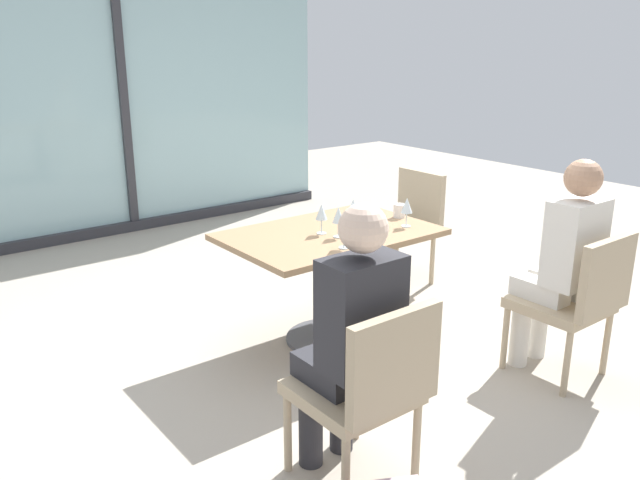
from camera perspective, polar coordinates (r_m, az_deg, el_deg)
ground_plane at (r=4.25m, az=0.84°, el=-8.72°), size 12.00×12.00×0.00m
window_wall_backdrop at (r=6.65m, az=-16.89°, el=10.97°), size 4.42×0.10×2.70m
dining_table_main at (r=4.04m, az=0.87°, el=-1.82°), size 1.27×0.84×0.73m
chair_front_left at (r=2.75m, az=4.23°, el=-12.60°), size 0.46×0.50×0.87m
chair_front_right at (r=3.86m, az=21.65°, el=-4.70°), size 0.46×0.50×0.87m
chair_far_right at (r=5.13m, az=7.60°, el=1.72°), size 0.50×0.46×0.87m
person_front_left at (r=2.73m, az=2.78°, el=-8.00°), size 0.34×0.39×1.26m
person_front_right at (r=3.85m, az=20.61°, el=-1.44°), size 0.34×0.39×1.26m
wine_glass_0 at (r=3.83m, az=1.63°, el=2.15°), size 0.07×0.07×0.18m
wine_glass_1 at (r=3.90m, az=0.13°, el=2.42°), size 0.07×0.07×0.18m
wine_glass_2 at (r=4.03m, az=2.93°, el=2.90°), size 0.07×0.07×0.18m
wine_glass_3 at (r=3.82m, az=4.19°, el=2.05°), size 0.07×0.07×0.18m
wine_glass_4 at (r=4.09m, az=7.64°, el=2.97°), size 0.07×0.07×0.18m
wine_glass_5 at (r=3.63m, az=2.13°, el=1.26°), size 0.07×0.07×0.18m
coffee_cup at (r=4.31m, az=6.98°, el=2.57°), size 0.08×0.08×0.09m
cell_phone_on_table at (r=3.95m, az=3.53°, el=0.64°), size 0.13×0.16×0.01m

